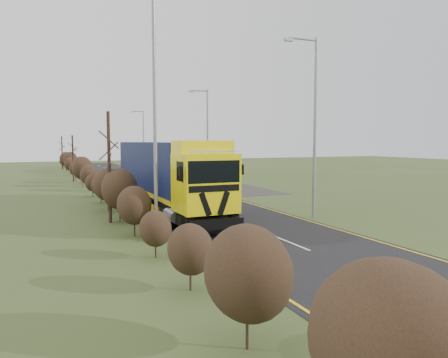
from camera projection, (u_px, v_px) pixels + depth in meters
The scene contains 14 objects.
ground at pixel (249, 227), 22.77m from camera, with size 160.00×160.00×0.00m, color #3A4A1F.
road at pixel (188, 202), 31.92m from camera, with size 8.00×120.00×0.02m, color black.
layby at pixel (218, 185), 43.63m from camera, with size 6.00×18.00×0.02m, color #2F2D2A.
lane_markings at pixel (190, 202), 31.64m from camera, with size 7.52×116.00×0.01m.
hedgerow at pixel (109, 186), 27.50m from camera, with size 2.24×102.04×6.05m.
lorry at pixel (167, 172), 26.62m from camera, with size 3.13×16.14×4.49m.
car_red_hatchback at pixel (220, 184), 38.75m from camera, with size 1.42×3.54×1.20m, color maroon.
car_blue_sedan at pixel (218, 177), 45.90m from camera, with size 1.34×3.85×1.27m, color #0A0C38.
streetlight_near at pixel (313, 119), 24.84m from camera, with size 2.17×0.21×10.26m.
streetlight_mid at pixel (206, 133), 43.02m from camera, with size 2.01×0.19×9.47m.
streetlight_far at pixel (143, 137), 68.26m from camera, with size 1.94×0.18×9.14m.
left_pole at pixel (155, 113), 19.36m from camera, with size 0.16×0.16×11.42m, color gray.
speed_sign at pixel (221, 172), 39.99m from camera, with size 0.64×0.10×2.31m.
warning_board at pixel (192, 171), 47.56m from camera, with size 0.72×0.11×1.88m.
Camera 1 is at (-10.07, -20.12, 4.49)m, focal length 35.00 mm.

